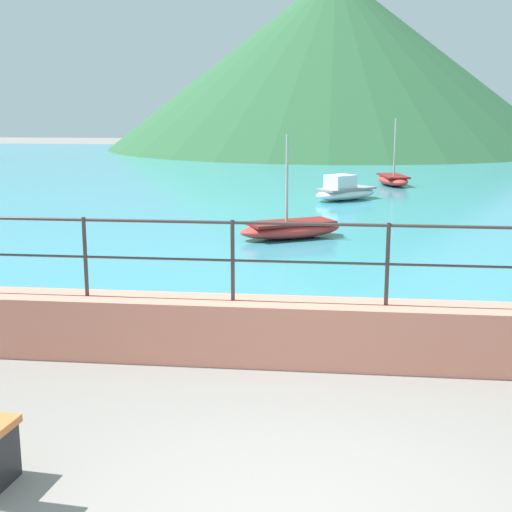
{
  "coord_description": "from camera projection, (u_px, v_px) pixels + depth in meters",
  "views": [
    {
      "loc": [
        0.3,
        -4.33,
        2.8
      ],
      "look_at": [
        -0.64,
        3.7,
        1.1
      ],
      "focal_mm": 49.9,
      "sensor_mm": 36.0,
      "label": 1
    }
  ],
  "objects": [
    {
      "name": "promenade_wall",
      "position": [
        308.0,
        333.0,
        7.85
      ],
      "size": [
        20.0,
        0.56,
        0.7
      ],
      "primitive_type": "cube",
      "color": "tan",
      "rests_on": "ground"
    },
    {
      "name": "boat_1",
      "position": [
        291.0,
        229.0,
        15.11
      ],
      "size": [
        2.44,
        1.92,
        2.18
      ],
      "color": "red",
      "rests_on": "lake_water"
    },
    {
      "name": "boat_2",
      "position": [
        393.0,
        179.0,
        25.35
      ],
      "size": [
        1.31,
        2.43,
        2.35
      ],
      "color": "red",
      "rests_on": "lake_water"
    },
    {
      "name": "boat_0",
      "position": [
        345.0,
        191.0,
        21.33
      ],
      "size": [
        2.28,
        2.25,
        0.76
      ],
      "color": "white",
      "rests_on": "lake_water"
    },
    {
      "name": "hill_main",
      "position": [
        334.0,
        61.0,
        47.62
      ],
      "size": [
        30.48,
        30.48,
        11.61
      ],
      "primitive_type": "cone",
      "color": "#285633",
      "rests_on": "ground"
    },
    {
      "name": "lake_water",
      "position": [
        332.0,
        174.0,
        29.92
      ],
      "size": [
        64.0,
        44.32,
        0.06
      ],
      "primitive_type": "cube",
      "color": "teal",
      "rests_on": "ground"
    },
    {
      "name": "railing",
      "position": [
        309.0,
        247.0,
        7.65
      ],
      "size": [
        18.44,
        0.04,
        0.9
      ],
      "color": "#383330",
      "rests_on": "promenade_wall"
    }
  ]
}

